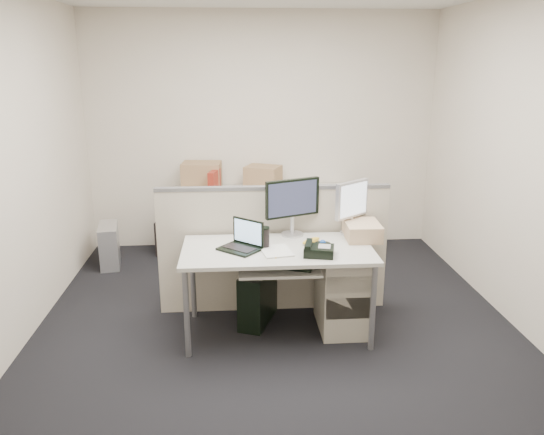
{
  "coord_description": "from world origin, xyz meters",
  "views": [
    {
      "loc": [
        -0.32,
        -3.91,
        2.14
      ],
      "look_at": [
        -0.03,
        0.15,
        0.94
      ],
      "focal_mm": 35.0,
      "sensor_mm": 36.0,
      "label": 1
    }
  ],
  "objects": [
    {
      "name": "monitor_main",
      "position": [
        0.15,
        0.32,
        0.97
      ],
      "size": [
        0.52,
        0.36,
        0.48
      ],
      "primitive_type": "cube",
      "rotation": [
        0.0,
        0.0,
        0.39
      ],
      "color": "black",
      "rests_on": "desk"
    },
    {
      "name": "cellphone",
      "position": [
        -0.15,
        0.05,
        0.74
      ],
      "size": [
        0.09,
        0.13,
        0.02
      ],
      "primitive_type": "cube",
      "rotation": [
        0.0,
        0.0,
        -0.28
      ],
      "color": "black",
      "rests_on": "desk"
    },
    {
      "name": "desk_phone",
      "position": [
        0.3,
        -0.18,
        0.77
      ],
      "size": [
        0.26,
        0.23,
        0.07
      ],
      "primitive_type": "cube",
      "rotation": [
        0.0,
        0.0,
        -0.22
      ],
      "color": "black",
      "rests_on": "desk"
    },
    {
      "name": "red_binder",
      "position": [
        -0.55,
        1.83,
        0.86
      ],
      "size": [
        0.14,
        0.3,
        0.27
      ],
      "primitive_type": "cube",
      "rotation": [
        0.0,
        0.0,
        -0.25
      ],
      "color": "maroon",
      "rests_on": "back_counter"
    },
    {
      "name": "manila_folders",
      "position": [
        0.72,
        0.2,
        0.8
      ],
      "size": [
        0.29,
        0.36,
        0.13
      ],
      "primitive_type": "cube",
      "rotation": [
        0.0,
        0.0,
        -0.03
      ],
      "color": "tan",
      "rests_on": "desk"
    },
    {
      "name": "desk",
      "position": [
        0.0,
        0.0,
        0.66
      ],
      "size": [
        1.5,
        0.75,
        0.73
      ],
      "color": "#BBBAAF",
      "rests_on": "floor"
    },
    {
      "name": "wall_right",
      "position": [
        2.0,
        0.0,
        1.35
      ],
      "size": [
        0.02,
        4.5,
        2.7
      ],
      "primitive_type": "cube",
      "color": "beige",
      "rests_on": "ground"
    },
    {
      "name": "monitor_small",
      "position": [
        0.65,
        0.32,
        0.96
      ],
      "size": [
        0.41,
        0.37,
        0.45
      ],
      "primitive_type": "cube",
      "rotation": [
        0.0,
        0.0,
        0.66
      ],
      "color": "#B7B7BC",
      "rests_on": "desk"
    },
    {
      "name": "paper_stack",
      "position": [
        -0.02,
        -0.08,
        0.74
      ],
      "size": [
        0.26,
        0.31,
        0.01
      ],
      "primitive_type": "cube",
      "rotation": [
        0.0,
        0.0,
        0.18
      ],
      "color": "silver",
      "rests_on": "desk"
    },
    {
      "name": "keyboard",
      "position": [
        0.05,
        -0.14,
        0.64
      ],
      "size": [
        0.45,
        0.29,
        0.02
      ],
      "primitive_type": "cube",
      "rotation": [
        0.0,
        0.0,
        -0.35
      ],
      "color": "black",
      "rests_on": "keyboard_tray"
    },
    {
      "name": "pc_tower_spare_dark",
      "position": [
        -1.12,
        2.03,
        0.2
      ],
      "size": [
        0.25,
        0.45,
        0.4
      ],
      "primitive_type": "cube",
      "rotation": [
        0.0,
        0.0,
        -0.19
      ],
      "color": "black",
      "rests_on": "floor"
    },
    {
      "name": "travel_mug",
      "position": [
        -0.1,
        0.02,
        0.81
      ],
      "size": [
        0.08,
        0.08,
        0.16
      ],
      "primitive_type": "cylinder",
      "rotation": [
        0.0,
        0.0,
        -0.14
      ],
      "color": "black",
      "rests_on": "desk"
    },
    {
      "name": "wall_left",
      "position": [
        -2.0,
        0.0,
        1.35
      ],
      "size": [
        0.02,
        4.5,
        2.7
      ],
      "primitive_type": "cube",
      "color": "beige",
      "rests_on": "ground"
    },
    {
      "name": "cubicle_partition",
      "position": [
        0.0,
        0.45,
        0.55
      ],
      "size": [
        2.0,
        0.06,
        1.1
      ],
      "primitive_type": "cube",
      "color": "#ABA18E",
      "rests_on": "floor"
    },
    {
      "name": "pc_tower_spare_silver",
      "position": [
        -1.7,
        1.63,
        0.23
      ],
      "size": [
        0.27,
        0.51,
        0.45
      ],
      "primitive_type": "cube",
      "rotation": [
        0.0,
        0.0,
        0.17
      ],
      "color": "#B7B7BC",
      "rests_on": "floor"
    },
    {
      "name": "pc_tower_desk",
      "position": [
        -0.15,
        0.2,
        0.23
      ],
      "size": [
        0.36,
        0.54,
        0.46
      ],
      "primitive_type": "cube",
      "rotation": [
        0.0,
        0.0,
        -0.36
      ],
      "color": "black",
      "rests_on": "floor"
    },
    {
      "name": "trackball",
      "position": [
        0.35,
        -0.05,
        0.75
      ],
      "size": [
        0.16,
        0.16,
        0.05
      ],
      "primitive_type": "cylinder",
      "rotation": [
        0.0,
        0.0,
        -0.38
      ],
      "color": "black",
      "rests_on": "desk"
    },
    {
      "name": "cardboard_box_left",
      "position": [
        -0.7,
        2.05,
        0.88
      ],
      "size": [
        0.46,
        0.36,
        0.32
      ],
      "primitive_type": "cube",
      "rotation": [
        0.0,
        0.0,
        -0.08
      ],
      "color": "#926A51",
      "rests_on": "back_counter"
    },
    {
      "name": "keyboard_tray",
      "position": [
        0.0,
        -0.18,
        0.62
      ],
      "size": [
        0.62,
        0.32,
        0.02
      ],
      "primitive_type": "cube",
      "color": "#BBBAAF",
      "rests_on": "desk"
    },
    {
      "name": "wall_front",
      "position": [
        0.0,
        -2.25,
        1.35
      ],
      "size": [
        4.0,
        0.02,
        2.7
      ],
      "primitive_type": "cube",
      "color": "beige",
      "rests_on": "ground"
    },
    {
      "name": "banana",
      "position": [
        0.28,
        0.1,
        0.75
      ],
      "size": [
        0.18,
        0.16,
        0.04
      ],
      "primitive_type": "ellipsoid",
      "rotation": [
        0.0,
        0.0,
        0.66
      ],
      "color": "gold",
      "rests_on": "desk"
    },
    {
      "name": "laptop",
      "position": [
        -0.3,
        -0.02,
        0.84
      ],
      "size": [
        0.37,
        0.37,
        0.23
      ],
      "primitive_type": "cube",
      "rotation": [
        0.0,
        0.0,
        -0.71
      ],
      "color": "black",
      "rests_on": "desk"
    },
    {
      "name": "wall_back",
      "position": [
        0.0,
        2.25,
        1.35
      ],
      "size": [
        4.0,
        0.02,
        2.7
      ],
      "primitive_type": "cube",
      "color": "beige",
      "rests_on": "ground"
    },
    {
      "name": "drawer_pedestal",
      "position": [
        0.55,
        0.05,
        0.33
      ],
      "size": [
        0.4,
        0.55,
        0.65
      ],
      "primitive_type": "cube",
      "color": "#ACA395",
      "rests_on": "floor"
    },
    {
      "name": "sticky_pad",
      "position": [
        -0.05,
        -0.18,
        0.74
      ],
      "size": [
        0.09,
        0.09,
        0.01
      ],
      "primitive_type": "cube",
      "rotation": [
        0.0,
        0.0,
        -0.36
      ],
      "color": "yellow",
      "rests_on": "desk"
    },
    {
      "name": "back_counter",
      "position": [
        0.0,
        1.93,
        0.36
      ],
      "size": [
        2.0,
        0.6,
        0.72
      ],
      "primitive_type": "cube",
      "color": "#ACA395",
      "rests_on": "floor"
    },
    {
      "name": "floor",
      "position": [
        0.0,
        0.0,
        -0.01
      ],
      "size": [
        4.0,
        4.5,
        0.01
      ],
      "primitive_type": "cube",
      "color": "black",
      "rests_on": "ground"
    },
    {
      "name": "cardboard_box_right",
      "position": [
        0.0,
        2.05,
        0.86
      ],
      "size": [
        0.46,
        0.42,
        0.27
      ],
      "primitive_type": "cube",
      "rotation": [
        0.0,
        0.0,
        -0.42
      ],
      "color": "#926A51",
      "rests_on": "back_counter"
    }
  ]
}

